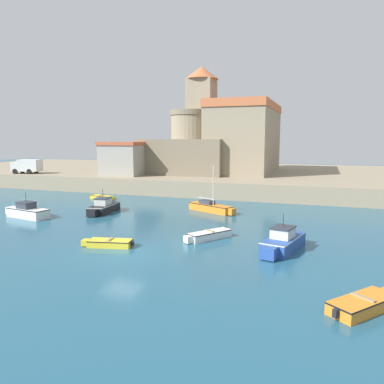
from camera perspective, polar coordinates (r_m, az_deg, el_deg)
The scene contains 14 objects.
ground_plane at distance 25.40m, azimuth -10.63°, elevation -9.09°, with size 200.00×200.00×0.00m, color #235670.
quay_seawall at distance 65.58m, azimuth 8.60°, elevation 2.35°, with size 120.00×40.00×2.12m, color gray.
dinghy_yellow_0 at distance 48.33m, azimuth -13.47°, elevation -0.75°, with size 3.86×1.99×0.51m.
dinghy_white_1 at distance 28.22m, azimuth 2.55°, elevation -6.56°, with size 2.93×3.80×0.66m.
motorboat_black_2 at distance 39.31m, azimuth -13.37°, elevation -2.26°, with size 2.07×4.97×2.43m.
dinghy_yellow_3 at distance 26.96m, azimuth -12.58°, elevation -7.56°, with size 3.71×1.80×0.56m.
motorboat_blue_4 at distance 26.08m, azimuth 13.65°, elevation -7.36°, with size 2.70×5.45×2.53m.
sailboat_orange_5 at distance 38.74m, azimuth 2.92°, elevation -2.33°, with size 5.56×3.39×4.83m.
motorboat_white_6 at distance 39.21m, azimuth -23.86°, elevation -2.73°, with size 5.19×2.36×2.41m.
dinghy_orange_7 at distance 18.65m, azimuth 24.79°, elevation -15.14°, with size 3.28×3.73×0.65m.
church at distance 61.57m, azimuth 7.15°, elevation 8.63°, with size 13.86×18.26×16.68m.
fortress at distance 60.45m, azimuth -0.14°, elevation 6.18°, with size 13.09×13.09×9.88m.
harbor_shed_mid_row at distance 57.46m, azimuth -10.08°, elevation 5.09°, with size 6.23×6.51×4.95m.
truck_on_quay at distance 64.14m, azimuth -23.84°, elevation 3.68°, with size 4.63×2.91×2.20m.
Camera 1 is at (12.34, -20.94, 7.40)m, focal length 35.00 mm.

